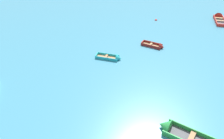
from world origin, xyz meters
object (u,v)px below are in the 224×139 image
object	(u,v)px
rowboat_maroon_outer_left	(157,46)
rowboat_turquoise_far_back	(114,58)
rowboat_red_foreground_center	(218,18)
rowboat_green_center	(175,131)
mooring_buoy_between_boats_right	(156,20)

from	to	relation	value
rowboat_maroon_outer_left	rowboat_turquoise_far_back	xyz separation A→B (m)	(-5.89, -1.61, -0.00)
rowboat_red_foreground_center	rowboat_turquoise_far_back	distance (m)	20.30
rowboat_maroon_outer_left	rowboat_turquoise_far_back	bearing A→B (deg)	-164.74
rowboat_turquoise_far_back	rowboat_red_foreground_center	bearing A→B (deg)	24.00
rowboat_maroon_outer_left	rowboat_turquoise_far_back	world-z (taller)	same
rowboat_green_center	rowboat_turquoise_far_back	bearing A→B (deg)	101.55
rowboat_maroon_outer_left	mooring_buoy_between_boats_right	world-z (taller)	rowboat_maroon_outer_left
rowboat_red_foreground_center	mooring_buoy_between_boats_right	xyz separation A→B (m)	(-9.75, 1.47, -0.19)
rowboat_red_foreground_center	rowboat_maroon_outer_left	bearing A→B (deg)	-152.29
rowboat_red_foreground_center	rowboat_green_center	xyz separation A→B (m)	(-16.19, -19.76, 0.03)
rowboat_green_center	mooring_buoy_between_boats_right	xyz separation A→B (m)	(6.44, 21.23, -0.22)
rowboat_maroon_outer_left	mooring_buoy_between_boats_right	size ratio (longest dim) A/B	7.12
rowboat_green_center	rowboat_red_foreground_center	bearing A→B (deg)	50.67
rowboat_maroon_outer_left	rowboat_green_center	bearing A→B (deg)	-105.09
rowboat_turquoise_far_back	mooring_buoy_between_boats_right	distance (m)	13.12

